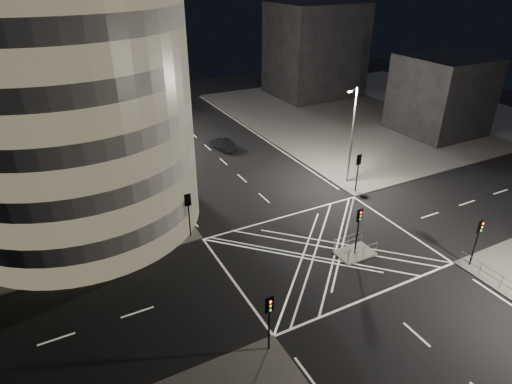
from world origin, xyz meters
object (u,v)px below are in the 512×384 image
traffic_signal_island (359,223)px  central_island (355,253)px  traffic_signal_nr (478,234)px  street_lamp_left_far (117,104)px  traffic_signal_fr (358,166)px  traffic_signal_fl (188,207)px  street_lamp_left_near (159,157)px  traffic_signal_nl (269,314)px  sedan (223,144)px  street_lamp_right_far (352,133)px

traffic_signal_island → central_island: bearing=0.0°
traffic_signal_nr → street_lamp_left_far: 41.15m
traffic_signal_fr → traffic_signal_nr: size_ratio=1.00×
traffic_signal_fl → street_lamp_left_near: (-0.64, 5.20, 2.63)m
traffic_signal_nl → traffic_signal_fl: bearing=90.0°
street_lamp_left_near → street_lamp_left_far: (0.00, 18.00, 0.00)m
traffic_signal_nl → sedan: size_ratio=0.97×
street_lamp_left_far → central_island: bearing=-70.0°
traffic_signal_nr → street_lamp_left_near: 26.32m
traffic_signal_fr → sedan: (-7.30, 16.74, -2.24)m
traffic_signal_fl → traffic_signal_nr: same height
traffic_signal_fl → street_lamp_left_far: street_lamp_left_far is taller
traffic_signal_nr → street_lamp_right_far: street_lamp_right_far is taller
central_island → street_lamp_right_far: street_lamp_right_far is taller
street_lamp_left_near → sedan: size_ratio=2.43×
traffic_signal_nl → traffic_signal_fr: 22.24m
street_lamp_left_near → street_lamp_right_far: size_ratio=1.00×
traffic_signal_nr → street_lamp_left_near: street_lamp_left_near is taller
sedan → traffic_signal_fr: bearing=103.0°
central_island → street_lamp_left_far: size_ratio=0.30×
street_lamp_left_near → sedan: (10.94, 11.54, -4.86)m
street_lamp_right_far → traffic_signal_island: bearing=-125.3°
central_island → traffic_signal_island: bearing=0.0°
traffic_signal_fl → sedan: traffic_signal_fl is taller
central_island → sedan: sedan is taller
traffic_signal_fl → street_lamp_left_far: (-0.64, 23.20, 2.63)m
traffic_signal_island → street_lamp_left_far: street_lamp_left_far is taller
traffic_signal_nr → street_lamp_left_near: size_ratio=0.40×
traffic_signal_fr → traffic_signal_island: same height
central_island → traffic_signal_nr: 9.08m
central_island → street_lamp_right_far: 13.98m
central_island → street_lamp_left_far: street_lamp_left_far is taller
traffic_signal_nl → traffic_signal_fr: bearing=37.7°
traffic_signal_nl → traffic_signal_fr: size_ratio=1.00×
traffic_signal_fr → traffic_signal_nr: bearing=-90.0°
traffic_signal_nl → street_lamp_right_far: 24.27m
traffic_signal_fl → traffic_signal_fr: (17.60, 0.00, 0.00)m
traffic_signal_fr → street_lamp_left_near: (-18.24, 5.20, 2.63)m
central_island → traffic_signal_nl: bearing=-153.9°
traffic_signal_fl → street_lamp_right_far: (18.24, 2.20, 2.63)m
traffic_signal_fl → street_lamp_left_far: size_ratio=0.40×
traffic_signal_nl → street_lamp_left_far: street_lamp_left_far is taller
sedan → traffic_signal_nl: bearing=60.7°
street_lamp_right_far → traffic_signal_fr: bearing=-106.1°
traffic_signal_nr → street_lamp_left_near: (-18.24, 18.80, 2.63)m
traffic_signal_nl → street_lamp_left_far: 36.90m
street_lamp_left_near → street_lamp_left_far: 18.00m
traffic_signal_island → street_lamp_right_far: bearing=54.7°
street_lamp_left_near → traffic_signal_nr: bearing=-45.9°
traffic_signal_nr → traffic_signal_island: bearing=142.1°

